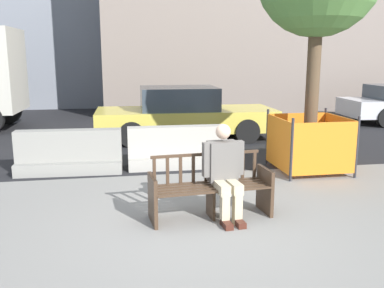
{
  "coord_description": "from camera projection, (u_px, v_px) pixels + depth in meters",
  "views": [
    {
      "loc": [
        -1.03,
        -5.19,
        2.23
      ],
      "look_at": [
        0.23,
        1.87,
        0.75
      ],
      "focal_mm": 40.0,
      "sensor_mm": 36.0,
      "label": 1
    }
  ],
  "objects": [
    {
      "name": "ground_plane",
      "position": [
        200.0,
        229.0,
        5.63
      ],
      "size": [
        200.0,
        200.0,
        0.0
      ],
      "primitive_type": "plane",
      "color": "gray"
    },
    {
      "name": "street_asphalt",
      "position": [
        149.0,
        125.0,
        14.02
      ],
      "size": [
        120.0,
        12.0,
        0.01
      ],
      "primitive_type": "cube",
      "color": "black",
      "rests_on": "ground"
    },
    {
      "name": "street_bench",
      "position": [
        210.0,
        190.0,
        5.97
      ],
      "size": [
        1.73,
        0.67,
        0.88
      ],
      "color": "#473323",
      "rests_on": "ground"
    },
    {
      "name": "seated_person",
      "position": [
        225.0,
        170.0,
        5.91
      ],
      "size": [
        0.59,
        0.75,
        1.31
      ],
      "color": "#66605B",
      "rests_on": "ground"
    },
    {
      "name": "jersey_barrier_centre",
      "position": [
        177.0,
        150.0,
        8.71
      ],
      "size": [
        2.01,
        0.71,
        0.84
      ],
      "color": "#ADA89E",
      "rests_on": "ground"
    },
    {
      "name": "jersey_barrier_left",
      "position": [
        70.0,
        155.0,
        8.29
      ],
      "size": [
        2.03,
        0.76,
        0.84
      ],
      "color": "gray",
      "rests_on": "ground"
    },
    {
      "name": "construction_fence",
      "position": [
        309.0,
        142.0,
        8.37
      ],
      "size": [
        1.32,
        1.32,
        1.16
      ],
      "color": "#2D2D33",
      "rests_on": "ground"
    },
    {
      "name": "car_taxi_near",
      "position": [
        184.0,
        114.0,
        11.59
      ],
      "size": [
        4.83,
        2.07,
        1.42
      ],
      "color": "#DBC64C",
      "rests_on": "ground"
    }
  ]
}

